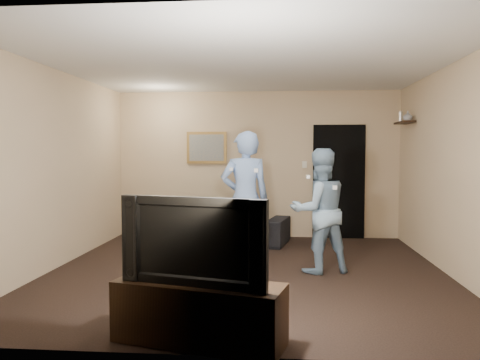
# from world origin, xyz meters

# --- Properties ---
(ground) EXTENTS (5.00, 5.00, 0.00)m
(ground) POSITION_xyz_m (0.00, 0.00, 0.00)
(ground) COLOR black
(ground) RESTS_ON ground
(ceiling) EXTENTS (5.00, 5.00, 0.04)m
(ceiling) POSITION_xyz_m (0.00, 0.00, 2.60)
(ceiling) COLOR silver
(ceiling) RESTS_ON wall_back
(wall_back) EXTENTS (5.00, 0.04, 2.60)m
(wall_back) POSITION_xyz_m (0.00, 2.50, 1.30)
(wall_back) COLOR tan
(wall_back) RESTS_ON ground
(wall_front) EXTENTS (5.00, 0.04, 2.60)m
(wall_front) POSITION_xyz_m (0.00, -2.50, 1.30)
(wall_front) COLOR tan
(wall_front) RESTS_ON ground
(wall_left) EXTENTS (0.04, 5.00, 2.60)m
(wall_left) POSITION_xyz_m (-2.50, 0.00, 1.30)
(wall_left) COLOR tan
(wall_left) RESTS_ON ground
(wall_right) EXTENTS (0.04, 5.00, 2.60)m
(wall_right) POSITION_xyz_m (2.50, 0.00, 1.30)
(wall_right) COLOR tan
(wall_right) RESTS_ON ground
(sofa) EXTENTS (2.28, 1.27, 0.63)m
(sofa) POSITION_xyz_m (-0.54, 1.94, 0.32)
(sofa) COLOR black
(sofa) RESTS_ON ground
(throw_pillow) EXTENTS (0.50, 0.29, 0.47)m
(throw_pillow) POSITION_xyz_m (-0.82, 1.94, 0.48)
(throw_pillow) COLOR #1B5240
(throw_pillow) RESTS_ON sofa
(painting_frame) EXTENTS (0.72, 0.05, 0.57)m
(painting_frame) POSITION_xyz_m (-0.90, 2.48, 1.60)
(painting_frame) COLOR olive
(painting_frame) RESTS_ON wall_back
(painting_canvas) EXTENTS (0.62, 0.01, 0.47)m
(painting_canvas) POSITION_xyz_m (-0.90, 2.45, 1.60)
(painting_canvas) COLOR slate
(painting_canvas) RESTS_ON painting_frame
(doorway) EXTENTS (0.90, 0.06, 2.00)m
(doorway) POSITION_xyz_m (1.45, 2.47, 1.00)
(doorway) COLOR black
(doorway) RESTS_ON ground
(light_switch) EXTENTS (0.08, 0.02, 0.12)m
(light_switch) POSITION_xyz_m (0.85, 2.48, 1.30)
(light_switch) COLOR silver
(light_switch) RESTS_ON wall_back
(wall_shelf) EXTENTS (0.20, 0.60, 0.03)m
(wall_shelf) POSITION_xyz_m (2.39, 1.80, 1.99)
(wall_shelf) COLOR black
(wall_shelf) RESTS_ON wall_right
(shelf_vase) EXTENTS (0.15, 0.15, 0.15)m
(shelf_vase) POSITION_xyz_m (2.39, 1.62, 2.08)
(shelf_vase) COLOR #A3A3A8
(shelf_vase) RESTS_ON wall_shelf
(shelf_figurine) EXTENTS (0.06, 0.06, 0.18)m
(shelf_figurine) POSITION_xyz_m (2.39, 2.05, 2.09)
(shelf_figurine) COLOR silver
(shelf_figurine) RESTS_ON wall_shelf
(tv_console) EXTENTS (1.42, 0.75, 0.48)m
(tv_console) POSITION_xyz_m (-0.22, -2.28, 0.25)
(tv_console) COLOR black
(tv_console) RESTS_ON ground
(television) EXTENTS (1.20, 0.44, 0.69)m
(television) POSITION_xyz_m (-0.22, -2.28, 0.84)
(television) COLOR black
(television) RESTS_ON tv_console
(wii_player_left) EXTENTS (0.74, 0.58, 1.80)m
(wii_player_left) POSITION_xyz_m (-0.05, 0.35, 0.90)
(wii_player_left) COLOR #7D9FDA
(wii_player_left) RESTS_ON ground
(wii_player_right) EXTENTS (0.92, 0.81, 1.57)m
(wii_player_right) POSITION_xyz_m (0.91, 0.05, 0.78)
(wii_player_right) COLOR #7E9EB8
(wii_player_right) RESTS_ON ground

